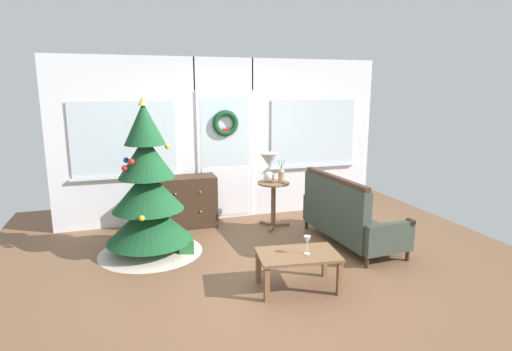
{
  "coord_description": "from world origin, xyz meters",
  "views": [
    {
      "loc": [
        -1.47,
        -4.35,
        2.07
      ],
      "look_at": [
        0.05,
        0.55,
        1.0
      ],
      "focal_mm": 29.1,
      "sensor_mm": 36.0,
      "label": 1
    }
  ],
  "objects_px": {
    "side_table": "(273,195)",
    "gift_box": "(186,247)",
    "coffee_table": "(298,258)",
    "wine_glass": "(307,241)",
    "table_lamp": "(269,163)",
    "dresser_cabinet": "(186,202)",
    "christmas_tree": "(148,198)",
    "settee_sofa": "(346,217)",
    "flower_vase": "(281,175)"
  },
  "relations": [
    {
      "from": "table_lamp",
      "to": "wine_glass",
      "type": "xyz_separation_m",
      "value": [
        -0.28,
        -2.04,
        -0.45
      ]
    },
    {
      "from": "dresser_cabinet",
      "to": "table_lamp",
      "type": "bearing_deg",
      "value": -17.84
    },
    {
      "from": "dresser_cabinet",
      "to": "table_lamp",
      "type": "distance_m",
      "value": 1.39
    },
    {
      "from": "christmas_tree",
      "to": "dresser_cabinet",
      "type": "bearing_deg",
      "value": 56.62
    },
    {
      "from": "christmas_tree",
      "to": "dresser_cabinet",
      "type": "xyz_separation_m",
      "value": [
        0.59,
        0.9,
        -0.33
      ]
    },
    {
      "from": "christmas_tree",
      "to": "side_table",
      "type": "distance_m",
      "value": 1.92
    },
    {
      "from": "settee_sofa",
      "to": "coffee_table",
      "type": "bearing_deg",
      "value": -138.5
    },
    {
      "from": "table_lamp",
      "to": "coffee_table",
      "type": "height_order",
      "value": "table_lamp"
    },
    {
      "from": "settee_sofa",
      "to": "wine_glass",
      "type": "bearing_deg",
      "value": -135.19
    },
    {
      "from": "christmas_tree",
      "to": "coffee_table",
      "type": "xyz_separation_m",
      "value": [
        1.43,
        -1.48,
        -0.39
      ]
    },
    {
      "from": "dresser_cabinet",
      "to": "wine_glass",
      "type": "height_order",
      "value": "dresser_cabinet"
    },
    {
      "from": "settee_sofa",
      "to": "table_lamp",
      "type": "xyz_separation_m",
      "value": [
        -0.75,
        1.01,
        0.61
      ]
    },
    {
      "from": "side_table",
      "to": "table_lamp",
      "type": "height_order",
      "value": "table_lamp"
    },
    {
      "from": "christmas_tree",
      "to": "gift_box",
      "type": "xyz_separation_m",
      "value": [
        0.42,
        -0.2,
        -0.63
      ]
    },
    {
      "from": "flower_vase",
      "to": "coffee_table",
      "type": "bearing_deg",
      "value": -105.43
    },
    {
      "from": "christmas_tree",
      "to": "dresser_cabinet",
      "type": "relative_size",
      "value": 2.22
    },
    {
      "from": "table_lamp",
      "to": "dresser_cabinet",
      "type": "bearing_deg",
      "value": 162.16
    },
    {
      "from": "wine_glass",
      "to": "gift_box",
      "type": "relative_size",
      "value": 1.04
    },
    {
      "from": "coffee_table",
      "to": "wine_glass",
      "type": "relative_size",
      "value": 4.59
    },
    {
      "from": "dresser_cabinet",
      "to": "side_table",
      "type": "height_order",
      "value": "dresser_cabinet"
    },
    {
      "from": "table_lamp",
      "to": "coffee_table",
      "type": "distance_m",
      "value": 2.13
    },
    {
      "from": "christmas_tree",
      "to": "dresser_cabinet",
      "type": "height_order",
      "value": "christmas_tree"
    },
    {
      "from": "settee_sofa",
      "to": "table_lamp",
      "type": "height_order",
      "value": "table_lamp"
    },
    {
      "from": "flower_vase",
      "to": "gift_box",
      "type": "xyz_separation_m",
      "value": [
        -1.53,
        -0.61,
        -0.72
      ]
    },
    {
      "from": "christmas_tree",
      "to": "gift_box",
      "type": "distance_m",
      "value": 0.78
    },
    {
      "from": "flower_vase",
      "to": "coffee_table",
      "type": "height_order",
      "value": "flower_vase"
    },
    {
      "from": "dresser_cabinet",
      "to": "table_lamp",
      "type": "xyz_separation_m",
      "value": [
        1.2,
        -0.39,
        0.6
      ]
    },
    {
      "from": "table_lamp",
      "to": "christmas_tree",
      "type": "bearing_deg",
      "value": -163.96
    },
    {
      "from": "settee_sofa",
      "to": "side_table",
      "type": "height_order",
      "value": "settee_sofa"
    },
    {
      "from": "side_table",
      "to": "coffee_table",
      "type": "bearing_deg",
      "value": -102.21
    },
    {
      "from": "wine_glass",
      "to": "dresser_cabinet",
      "type": "bearing_deg",
      "value": 110.73
    },
    {
      "from": "coffee_table",
      "to": "wine_glass",
      "type": "distance_m",
      "value": 0.22
    },
    {
      "from": "settee_sofa",
      "to": "flower_vase",
      "type": "distance_m",
      "value": 1.17
    },
    {
      "from": "table_lamp",
      "to": "side_table",
      "type": "bearing_deg",
      "value": -33.69
    },
    {
      "from": "coffee_table",
      "to": "wine_glass",
      "type": "xyz_separation_m",
      "value": [
        0.08,
        -0.04,
        0.2
      ]
    },
    {
      "from": "wine_glass",
      "to": "side_table",
      "type": "bearing_deg",
      "value": 80.29
    },
    {
      "from": "side_table",
      "to": "coffee_table",
      "type": "height_order",
      "value": "side_table"
    },
    {
      "from": "settee_sofa",
      "to": "wine_glass",
      "type": "relative_size",
      "value": 8.57
    },
    {
      "from": "side_table",
      "to": "coffee_table",
      "type": "distance_m",
      "value": 2.01
    },
    {
      "from": "dresser_cabinet",
      "to": "coffee_table",
      "type": "height_order",
      "value": "dresser_cabinet"
    },
    {
      "from": "side_table",
      "to": "gift_box",
      "type": "height_order",
      "value": "side_table"
    },
    {
      "from": "settee_sofa",
      "to": "side_table",
      "type": "bearing_deg",
      "value": 125.66
    },
    {
      "from": "table_lamp",
      "to": "flower_vase",
      "type": "relative_size",
      "value": 1.26
    },
    {
      "from": "flower_vase",
      "to": "gift_box",
      "type": "distance_m",
      "value": 1.8
    },
    {
      "from": "dresser_cabinet",
      "to": "wine_glass",
      "type": "relative_size",
      "value": 4.62
    },
    {
      "from": "table_lamp",
      "to": "wine_glass",
      "type": "height_order",
      "value": "table_lamp"
    },
    {
      "from": "christmas_tree",
      "to": "settee_sofa",
      "type": "bearing_deg",
      "value": -10.95
    },
    {
      "from": "dresser_cabinet",
      "to": "settee_sofa",
      "type": "height_order",
      "value": "settee_sofa"
    },
    {
      "from": "christmas_tree",
      "to": "wine_glass",
      "type": "relative_size",
      "value": 10.25
    },
    {
      "from": "wine_glass",
      "to": "table_lamp",
      "type": "bearing_deg",
      "value": 82.13
    }
  ]
}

